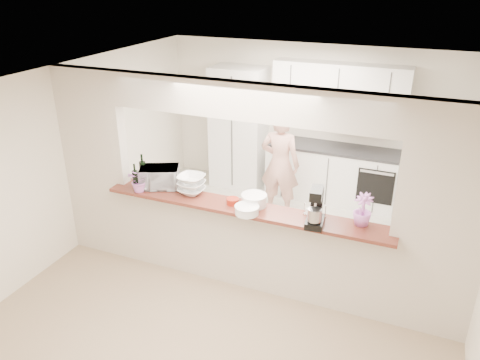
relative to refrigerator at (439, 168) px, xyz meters
The scene contains 19 objects.
floor 3.46m from the refrigerator, 127.72° to the right, with size 6.00×6.00×0.00m, color tan.
tile_overlay 2.48m from the refrigerator, 151.78° to the right, with size 5.00×2.90×0.01m, color beige.
partition 3.41m from the refrigerator, 127.72° to the right, with size 5.00×0.15×2.50m.
bar_counter 3.37m from the refrigerator, 127.68° to the right, with size 3.40×0.38×1.09m.
kitchen_cabinets 2.24m from the refrigerator, behind, with size 3.15×0.62×2.25m.
refrigerator is the anchor object (origin of this frame).
flower_left 4.38m from the refrigerator, 140.11° to the right, with size 0.26×0.23×0.29m, color #D26FB8.
wine_bottle_a 4.33m from the refrigerator, 143.21° to the right, with size 0.08×0.08×0.39m.
wine_bottle_b 4.43m from the refrigerator, 140.63° to the right, with size 0.07×0.07×0.35m.
toaster_oven 4.14m from the refrigerator, 140.91° to the right, with size 0.47×0.32×0.26m, color silver.
serving_bowls 3.81m from the refrigerator, 136.41° to the right, with size 0.31×0.31×0.23m, color white.
plate_stack_a 3.28m from the refrigerator, 126.66° to the right, with size 0.29×0.29×0.13m.
plate_stack_b 3.46m from the refrigerator, 124.47° to the right, with size 0.27×0.27×0.10m.
red_bowl 3.47m from the refrigerator, 129.21° to the right, with size 0.15×0.15×0.07m, color maroon.
tan_bowl 3.27m from the refrigerator, 127.89° to the right, with size 0.13×0.13×0.06m, color #C5AB8B.
utensil_caddy 2.90m from the refrigerator, 115.68° to the right, with size 0.25×0.20×0.21m.
stand_mixer 3.06m from the refrigerator, 113.34° to the right, with size 0.22×0.31×0.43m.
flower_right 2.74m from the refrigerator, 106.09° to the right, with size 0.20×0.20×0.35m, color #CC6DC4.
person 2.36m from the refrigerator, 161.26° to the right, with size 0.61×0.40×1.67m, color #D99E8D.
Camera 1 is at (1.77, -4.41, 3.54)m, focal length 35.00 mm.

